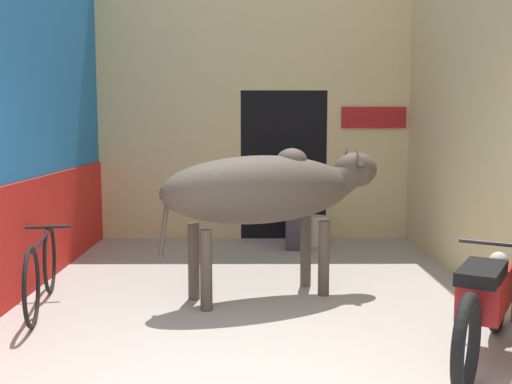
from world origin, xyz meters
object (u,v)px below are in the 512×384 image
object	(u,v)px
cow	(268,190)
bicycle	(42,271)
plastic_stool	(314,230)
shopkeeper_seated	(295,205)
motorcycle_near	(485,300)

from	to	relation	value
cow	bicycle	size ratio (longest dim) A/B	1.35
bicycle	plastic_stool	bearing A→B (deg)	45.30
plastic_stool	cow	bearing A→B (deg)	-105.96
shopkeeper_seated	plastic_stool	world-z (taller)	shopkeeper_seated
bicycle	plastic_stool	xyz separation A→B (m)	(2.75, 2.78, -0.13)
motorcycle_near	plastic_stool	distance (m)	4.07
cow	motorcycle_near	world-z (taller)	cow
bicycle	shopkeeper_seated	xyz separation A→B (m)	(2.48, 2.59, 0.24)
shopkeeper_seated	bicycle	bearing A→B (deg)	-133.67
cow	shopkeeper_seated	size ratio (longest dim) A/B	2.03
bicycle	motorcycle_near	bearing A→B (deg)	-18.60
bicycle	shopkeeper_seated	size ratio (longest dim) A/B	1.50
motorcycle_near	shopkeeper_seated	distance (m)	3.95
shopkeeper_seated	cow	bearing A→B (deg)	-100.58
shopkeeper_seated	plastic_stool	bearing A→B (deg)	34.00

